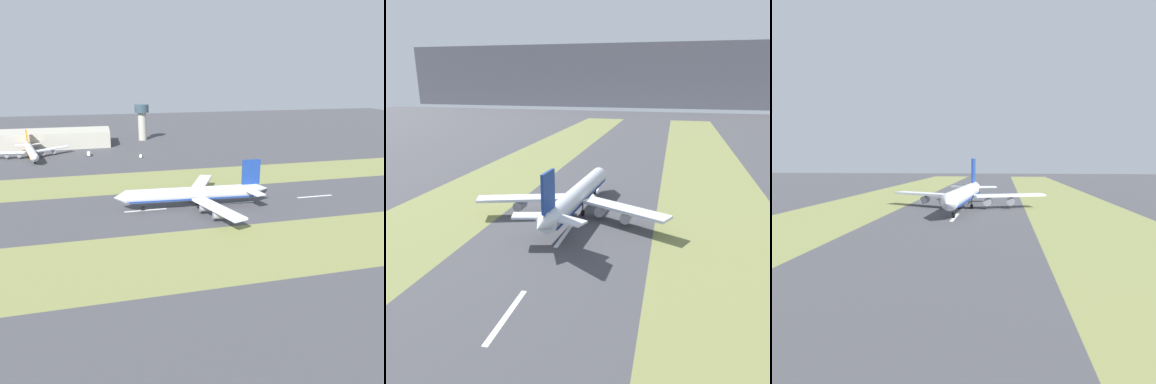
{
  "view_description": "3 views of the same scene",
  "coord_description": "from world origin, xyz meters",
  "views": [
    {
      "loc": [
        -149.34,
        36.01,
        55.61
      ],
      "look_at": [
        -1.06,
        0.18,
        7.0
      ],
      "focal_mm": 35.0,
      "sensor_mm": 36.0,
      "label": 1
    },
    {
      "loc": [
        28.54,
        -116.27,
        43.85
      ],
      "look_at": [
        -1.06,
        0.18,
        7.0
      ],
      "focal_mm": 35.0,
      "sensor_mm": 36.0,
      "label": 2
    },
    {
      "loc": [
        -16.39,
        145.61,
        19.47
      ],
      "look_at": [
        -1.06,
        0.18,
        7.0
      ],
      "focal_mm": 35.0,
      "sensor_mm": 36.0,
      "label": 3
    }
  ],
  "objects": [
    {
      "name": "airplane_main_jet",
      "position": [
        -1.18,
        -1.72,
        6.02
      ],
      "size": [
        64.01,
        67.21,
        20.2
      ],
      "color": "silver",
      "rests_on": "ground"
    },
    {
      "name": "centreline_dash_mid",
      "position": [
        0.0,
        -19.82,
        0.01
      ],
      "size": [
        1.2,
        18.0,
        0.01
      ],
      "primitive_type": "cube",
      "color": "silver",
      "rests_on": "ground"
    },
    {
      "name": "grass_median_west",
      "position": [
        -45.0,
        0.0,
        0.0
      ],
      "size": [
        40.0,
        600.0,
        0.01
      ],
      "primitive_type": "cube",
      "color": "olive",
      "rests_on": "ground"
    },
    {
      "name": "centreline_dash_far",
      "position": [
        0.0,
        20.18,
        0.01
      ],
      "size": [
        1.2,
        18.0,
        0.01
      ],
      "primitive_type": "cube",
      "color": "silver",
      "rests_on": "ground"
    },
    {
      "name": "grass_median_east",
      "position": [
        45.0,
        0.0,
        0.0
      ],
      "size": [
        40.0,
        600.0,
        0.01
      ],
      "primitive_type": "cube",
      "color": "olive",
      "rests_on": "ground"
    },
    {
      "name": "centreline_dash_near",
      "position": [
        0.0,
        -59.82,
        0.01
      ],
      "size": [
        1.2,
        18.0,
        0.01
      ],
      "primitive_type": "cube",
      "color": "silver",
      "rests_on": "ground"
    },
    {
      "name": "ground_plane",
      "position": [
        0.0,
        0.0,
        0.0
      ],
      "size": [
        800.0,
        800.0,
        0.0
      ],
      "primitive_type": "plane",
      "color": "#424247"
    }
  ]
}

